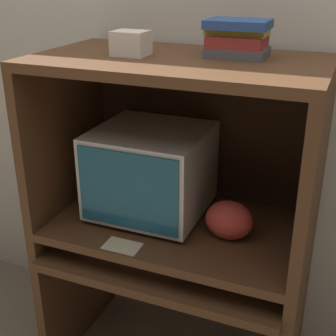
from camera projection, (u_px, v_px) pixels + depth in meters
wall_back at (209, 68)px, 1.99m from camera, size 6.00×0.06×2.60m
desk_base at (173, 293)px, 2.00m from camera, size 1.05×0.64×0.63m
desk_monitor_shelf at (177, 228)px, 1.91m from camera, size 1.05×0.61×0.12m
hutch_upper at (182, 116)px, 1.76m from camera, size 1.05×0.61×0.66m
crt_monitor at (151, 171)px, 1.91m from camera, size 0.44×0.44×0.36m
keyboard at (137, 253)px, 1.88m from camera, size 0.41×0.16×0.03m
mouse at (201, 268)px, 1.78m from camera, size 0.06×0.04×0.03m
snack_bag at (229, 220)px, 1.76m from camera, size 0.18×0.14×0.15m
book_stack at (238, 38)px, 1.62m from camera, size 0.22×0.17×0.13m
paper_card at (122, 246)px, 1.73m from camera, size 0.14×0.09×0.00m
storage_box at (131, 43)px, 1.66m from camera, size 0.12×0.10×0.09m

